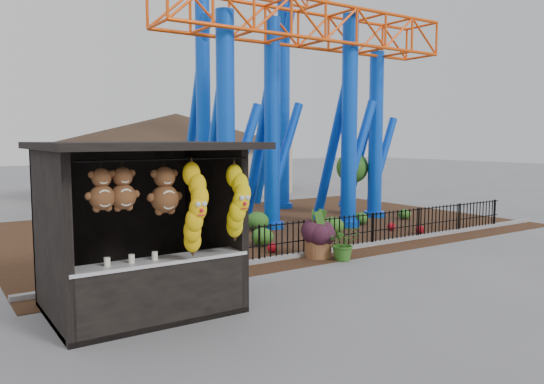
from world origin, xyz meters
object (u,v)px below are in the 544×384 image
prize_booth (145,231)px  roller_coaster (282,50)px  terracotta_planter (318,247)px  potted_plant (344,243)px

prize_booth → roller_coaster: size_ratio=0.32×
prize_booth → terracotta_planter: (5.45, 1.79, -1.24)m
prize_booth → potted_plant: size_ratio=3.79×
terracotta_planter → potted_plant: potted_plant is taller
prize_booth → terracotta_planter: bearing=18.2°
prize_booth → potted_plant: (5.81, 1.17, -1.06)m
potted_plant → roller_coaster: bearing=91.8°
roller_coaster → potted_plant: roller_coaster is taller
roller_coaster → prize_booth: bearing=-137.9°
terracotta_planter → roller_coaster: bearing=64.4°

